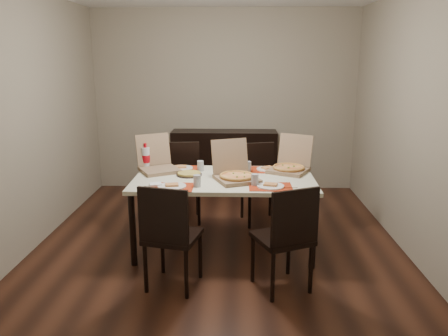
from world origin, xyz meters
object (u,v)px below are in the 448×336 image
(chair_near_left, at_px, (169,233))
(dining_table, at_px, (224,184))
(chair_near_right, at_px, (287,235))
(chair_far_left, at_px, (183,178))
(sideboard, at_px, (224,162))
(chair_far_right, at_px, (259,179))
(pizza_box_center, at_px, (236,174))
(dip_bowl, at_px, (235,172))
(soda_bottle, at_px, (146,158))

(chair_near_left, bearing_deg, dining_table, 63.90)
(chair_near_right, height_order, chair_far_left, same)
(chair_far_left, bearing_deg, sideboard, 67.76)
(dining_table, bearing_deg, chair_far_right, 64.07)
(sideboard, distance_m, pizza_box_center, 2.08)
(chair_near_right, bearing_deg, sideboard, 102.07)
(chair_far_left, distance_m, dip_bowl, 0.94)
(chair_far_left, bearing_deg, dip_bowl, -44.96)
(chair_near_left, bearing_deg, chair_far_left, 93.45)
(sideboard, height_order, chair_far_right, chair_far_right)
(sideboard, bearing_deg, chair_near_right, -77.93)
(chair_far_left, relative_size, pizza_box_center, 1.74)
(dining_table, bearing_deg, chair_near_left, -116.10)
(chair_near_right, height_order, pizza_box_center, pizza_box_center)
(soda_bottle, bearing_deg, sideboard, 63.99)
(dining_table, bearing_deg, soda_bottle, 158.89)
(chair_far_right, bearing_deg, soda_bottle, -158.99)
(chair_near_right, height_order, chair_far_right, same)
(chair_far_left, distance_m, chair_far_right, 0.92)
(chair_near_left, distance_m, chair_near_right, 0.97)
(soda_bottle, bearing_deg, dip_bowl, -8.55)
(dining_table, xyz_separation_m, pizza_box_center, (0.12, -0.09, 0.13))
(dining_table, height_order, dip_bowl, dip_bowl)
(chair_far_right, relative_size, pizza_box_center, 1.74)
(sideboard, height_order, dip_bowl, sideboard)
(chair_near_right, bearing_deg, chair_far_left, 122.30)
(chair_near_left, bearing_deg, chair_far_right, 63.99)
(chair_near_right, bearing_deg, dip_bowl, 112.28)
(sideboard, bearing_deg, chair_far_right, -68.40)
(pizza_box_center, bearing_deg, dining_table, 142.78)
(chair_far_left, height_order, pizza_box_center, pizza_box_center)
(chair_near_right, relative_size, chair_far_right, 1.00)
(dining_table, relative_size, pizza_box_center, 3.38)
(pizza_box_center, distance_m, soda_bottle, 1.06)
(sideboard, height_order, soda_bottle, soda_bottle)
(sideboard, xyz_separation_m, dip_bowl, (0.17, -1.77, 0.32))
(chair_near_right, xyz_separation_m, pizza_box_center, (-0.43, 0.78, 0.30))
(chair_far_right, bearing_deg, chair_far_left, 179.29)
(pizza_box_center, relative_size, soda_bottle, 1.90)
(sideboard, height_order, chair_far_left, chair_far_left)
(chair_near_right, bearing_deg, soda_bottle, 139.37)
(chair_near_right, xyz_separation_m, chair_far_right, (-0.15, 1.68, 0.00))
(pizza_box_center, distance_m, dip_bowl, 0.28)
(chair_near_left, distance_m, dip_bowl, 1.21)
(dining_table, height_order, chair_near_right, chair_near_right)
(pizza_box_center, xyz_separation_m, soda_bottle, (-0.97, 0.42, 0.06))
(dining_table, xyz_separation_m, dip_bowl, (0.11, 0.18, 0.08))
(chair_far_left, height_order, chair_far_right, same)
(sideboard, xyz_separation_m, chair_far_left, (-0.46, -1.14, 0.06))
(chair_near_left, height_order, soda_bottle, soda_bottle)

